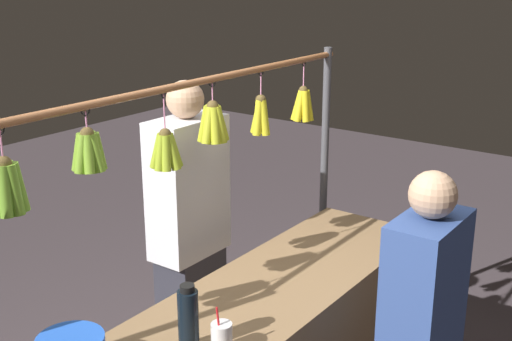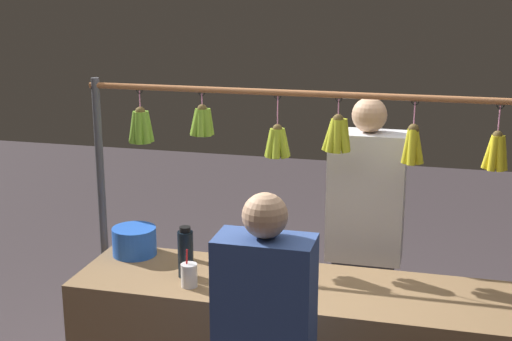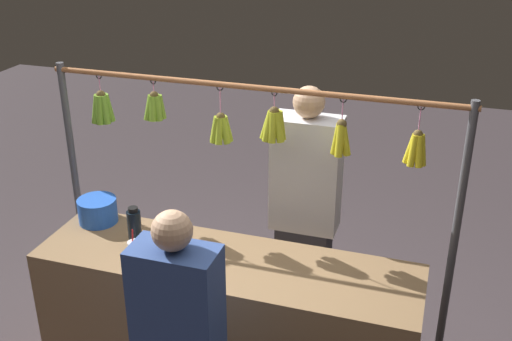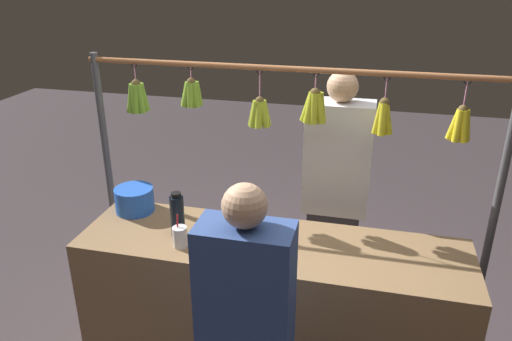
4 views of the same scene
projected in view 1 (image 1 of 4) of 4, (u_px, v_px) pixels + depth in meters
name	position (u px, v px, depth m)	size (l,w,h in m)	color
display_rack	(186.00, 180.00, 2.89)	(2.37, 0.14, 1.80)	#4C4C51
water_bottle	(188.00, 319.00, 2.38)	(0.08, 0.08, 0.25)	black
drink_cup	(222.00, 337.00, 2.38)	(0.08, 0.08, 0.18)	silver
vendor_person	(190.00, 247.00, 3.43)	(0.41, 0.22, 1.71)	#2D2D38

